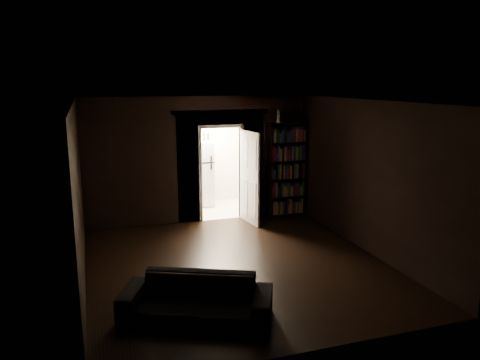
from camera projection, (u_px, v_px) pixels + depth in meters
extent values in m
plane|color=black|center=(238.00, 266.00, 8.07)|extent=(5.50, 5.50, 0.00)
cube|color=black|center=(143.00, 163.00, 10.00)|extent=(2.55, 0.10, 2.80)
cube|color=black|center=(271.00, 156.00, 10.91)|extent=(1.55, 0.10, 2.80)
cube|color=black|center=(220.00, 112.00, 10.31)|extent=(0.90, 0.10, 0.70)
cube|color=black|center=(79.00, 198.00, 7.01)|extent=(0.02, 5.50, 2.80)
cube|color=black|center=(368.00, 177.00, 8.54)|extent=(0.02, 5.50, 2.80)
cube|color=black|center=(313.00, 239.00, 5.22)|extent=(5.00, 0.02, 2.80)
cube|color=beige|center=(237.00, 101.00, 7.48)|extent=(5.00, 5.50, 0.02)
cube|color=white|center=(221.00, 174.00, 10.55)|extent=(1.04, 0.06, 2.17)
cube|color=beige|center=(212.00, 211.00, 11.62)|extent=(2.20, 1.80, 0.10)
cube|color=beige|center=(203.00, 156.00, 12.15)|extent=(2.20, 0.10, 2.40)
cube|color=beige|center=(168.00, 164.00, 11.04)|extent=(0.10, 1.60, 2.40)
cube|color=beige|center=(252.00, 159.00, 11.68)|extent=(0.10, 1.60, 2.40)
cube|color=beige|center=(210.00, 110.00, 11.10)|extent=(2.20, 1.80, 0.10)
cube|color=#BD6574|center=(203.00, 117.00, 11.88)|extent=(2.00, 0.04, 0.26)
imported|color=black|center=(196.00, 293.00, 6.18)|extent=(2.17, 1.61, 0.76)
cube|color=black|center=(286.00, 170.00, 10.82)|extent=(0.96, 0.61, 2.20)
cube|color=silver|center=(197.00, 174.00, 11.79)|extent=(0.81, 0.76, 1.65)
cube|color=white|center=(250.00, 178.00, 10.31)|extent=(0.17, 0.85, 2.05)
cube|color=white|center=(278.00, 116.00, 10.43)|extent=(0.11, 0.11, 0.29)
cube|color=black|center=(198.00, 135.00, 11.60)|extent=(0.68, 0.29, 0.28)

